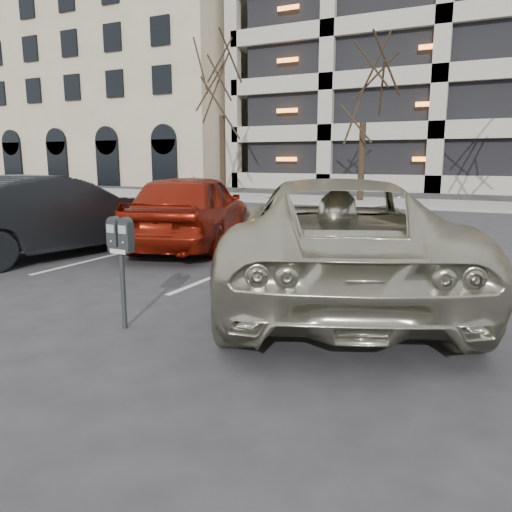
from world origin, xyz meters
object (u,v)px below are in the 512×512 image
Objects in this scene: tree_b at (365,71)px; car_dark at (51,216)px; car_silver at (43,203)px; parking_meter at (121,246)px; car_red at (192,209)px; tree_a at (222,64)px; suv_silver at (333,237)px.

tree_b is 15.75m from car_dark.
tree_b is 14.29m from car_silver.
parking_meter is 9.19m from car_silver.
car_red is 2.87m from car_dark.
tree_a reaches higher than parking_meter.
suv_silver is at bearing 130.90° from car_red.
suv_silver is at bearing 140.91° from car_silver.
car_red reaches higher than car_dark.
suv_silver is 1.35× the size of car_dark.
car_dark is (-4.30, 2.81, -0.16)m from parking_meter.
tree_b is (7.00, 0.00, -0.86)m from tree_a.
tree_b is at bearing 0.00° from tree_a.
tree_b is 1.51× the size of car_silver.
car_silver is at bearing -40.65° from suv_silver.
parking_meter is 0.19× the size of suv_silver.
suv_silver is 1.29× the size of car_silver.
car_dark reaches higher than parking_meter.
parking_meter is at bearing 122.77° from car_silver.
tree_b reaches higher than car_red.
suv_silver reaches higher than car_red.
car_red is at bearing -120.82° from car_dark.
car_silver is at bearing -22.14° from car_red.
suv_silver is 4.71m from car_red.
parking_meter is 5.14m from car_dark.
car_red is at bearing -54.68° from suv_silver.
suv_silver reaches higher than car_dark.
tree_a is 1.85× the size of car_red.
car_silver is at bearing -27.46° from car_dark.
car_dark is (4.71, -14.84, -5.61)m from tree_a.
car_silver is (-5.09, 0.41, -0.08)m from car_red.
parking_meter is at bearing 158.08° from car_dark.
tree_a reaches higher than car_red.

